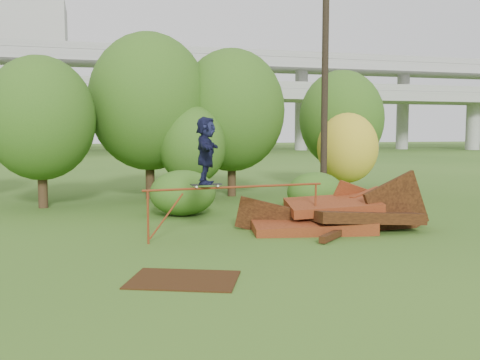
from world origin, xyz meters
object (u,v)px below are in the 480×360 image
object	(u,v)px
skater	(206,150)
flat_plate	(184,280)
scrap_pile	(335,216)
utility_pole	(325,70)

from	to	relation	value
skater	flat_plate	bearing A→B (deg)	179.23
flat_plate	scrap_pile	bearing A→B (deg)	38.56
scrap_pile	skater	size ratio (longest dim) A/B	3.24
flat_plate	utility_pole	size ratio (longest dim) A/B	0.20
scrap_pile	flat_plate	size ratio (longest dim) A/B	2.78
skater	scrap_pile	bearing A→B (deg)	-66.24
scrap_pile	flat_plate	xyz separation A→B (m)	(-5.36, -4.27, -0.38)
scrap_pile	utility_pole	world-z (taller)	utility_pole
skater	utility_pole	bearing A→B (deg)	-26.87
skater	utility_pole	size ratio (longest dim) A/B	0.17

